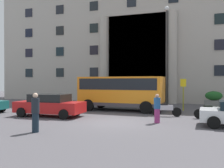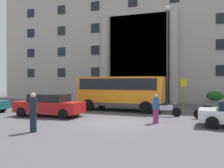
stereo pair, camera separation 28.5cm
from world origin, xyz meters
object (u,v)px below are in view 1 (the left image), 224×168
hedge_planter_west (133,98)px  hedge_planter_far_east (214,99)px  motorcycle_near_kerb (51,105)px  bus_stop_sign (183,91)px  scooter_by_planter (210,112)px  motorcycle_far_end (166,109)px  pedestrian_man_red_shirt (157,108)px  pedestrian_man_crossing (35,112)px  orange_minibus (121,90)px  parked_sedan_far (50,105)px  lamppost_plaza_centre (167,50)px

hedge_planter_west → hedge_planter_far_east: size_ratio=1.09×
motorcycle_near_kerb → bus_stop_sign: bearing=34.5°
motorcycle_near_kerb → scooter_by_planter: bearing=12.2°
motorcycle_far_end → pedestrian_man_red_shirt: bearing=-104.9°
motorcycle_near_kerb → pedestrian_man_crossing: 7.77m
hedge_planter_far_east → pedestrian_man_crossing: (-8.56, -14.38, 0.22)m
orange_minibus → bus_stop_sign: 4.86m
bus_stop_sign → hedge_planter_far_east: bus_stop_sign is taller
hedge_planter_west → motorcycle_near_kerb: size_ratio=0.88×
hedge_planter_far_east → pedestrian_man_crossing: pedestrian_man_crossing is taller
motorcycle_near_kerb → scooter_by_planter: same height
orange_minibus → parked_sedan_far: (-3.57, -4.53, -0.84)m
parked_sedan_far → pedestrian_man_red_shirt: size_ratio=2.80×
motorcycle_far_end → lamppost_plaza_centre: (-0.47, 5.38, 4.60)m
orange_minibus → bus_stop_sign: orange_minibus is taller
motorcycle_near_kerb → lamppost_plaza_centre: bearing=46.9°
hedge_planter_west → lamppost_plaza_centre: (3.40, -1.65, 4.39)m
bus_stop_sign → pedestrian_man_red_shirt: bus_stop_sign is taller
motorcycle_far_end → motorcycle_near_kerb: bearing=169.2°
orange_minibus → pedestrian_man_crossing: size_ratio=3.70×
scooter_by_planter → pedestrian_man_crossing: bearing=-147.4°
motorcycle_far_end → pedestrian_man_red_shirt: 2.72m
hedge_planter_west → parked_sedan_far: (-3.35, -9.38, 0.09)m
orange_minibus → scooter_by_planter: 6.88m
orange_minibus → pedestrian_man_red_shirt: (3.45, -4.87, -0.79)m
parked_sedan_far → lamppost_plaza_centre: 11.12m
hedge_planter_west → scooter_by_planter: size_ratio=0.85×
hedge_planter_far_east → pedestrian_man_red_shirt: (-3.69, -10.19, 0.13)m
scooter_by_planter → bus_stop_sign: bearing=105.7°
orange_minibus → pedestrian_man_crossing: bearing=-96.3°
orange_minibus → motorcycle_far_end: size_ratio=3.46×
bus_stop_sign → pedestrian_man_red_shirt: size_ratio=1.55×
motorcycle_near_kerb → pedestrian_man_red_shirt: size_ratio=1.20×
orange_minibus → hedge_planter_far_east: orange_minibus is taller
hedge_planter_west → hedge_planter_far_east: 7.38m
hedge_planter_west → motorcycle_far_end: bearing=-61.2°
hedge_planter_west → lamppost_plaza_centre: lamppost_plaza_centre is taller
hedge_planter_far_east → scooter_by_planter: size_ratio=0.78×
motorcycle_far_end → orange_minibus: bearing=138.4°
bus_stop_sign → motorcycle_far_end: bus_stop_sign is taller
orange_minibus → scooter_by_planter: (6.33, -2.45, -1.13)m
pedestrian_man_red_shirt → lamppost_plaza_centre: size_ratio=0.18×
hedge_planter_west → parked_sedan_far: size_ratio=0.38×
pedestrian_man_red_shirt → lamppost_plaza_centre: (-0.28, 8.07, 4.25)m
bus_stop_sign → hedge_planter_west: 5.96m
pedestrian_man_crossing → hedge_planter_west: bearing=128.6°
orange_minibus → hedge_planter_west: (-0.22, 4.85, -0.93)m
parked_sedan_far → motorcycle_far_end: (7.22, 2.35, -0.30)m
hedge_planter_west → pedestrian_man_red_shirt: size_ratio=1.05×
scooter_by_planter → lamppost_plaza_centre: bearing=111.4°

